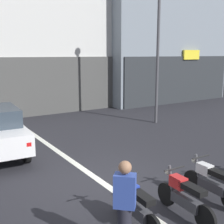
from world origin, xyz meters
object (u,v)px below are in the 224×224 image
(street_lamp, at_px, (158,32))
(motorcycle_blue_row_leftmost, at_px, (135,204))
(motorcycle_red_row_left_mid, at_px, (184,196))
(motorcycle_white_row_centre, at_px, (210,181))
(person_by_motorcycles, at_px, (125,207))

(street_lamp, xyz_separation_m, motorcycle_blue_row_leftmost, (-6.31, -6.62, -3.90))
(motorcycle_red_row_left_mid, relative_size, motorcycle_white_row_centre, 1.00)
(motorcycle_blue_row_leftmost, height_order, motorcycle_red_row_left_mid, same)
(motorcycle_blue_row_leftmost, xyz_separation_m, motorcycle_red_row_left_mid, (1.06, -0.28, 0.00))
(street_lamp, xyz_separation_m, motorcycle_white_row_centre, (-4.19, -6.71, -3.90))
(street_lamp, relative_size, motorcycle_blue_row_leftmost, 4.32)
(motorcycle_blue_row_leftmost, relative_size, motorcycle_red_row_left_mid, 1.00)
(person_by_motorcycles, bearing_deg, street_lamp, 45.87)
(street_lamp, height_order, motorcycle_red_row_left_mid, street_lamp)
(motorcycle_red_row_left_mid, xyz_separation_m, person_by_motorcycles, (-1.72, -0.28, 0.40))
(motorcycle_red_row_left_mid, bearing_deg, street_lamp, 52.75)
(motorcycle_blue_row_leftmost, distance_m, motorcycle_red_row_left_mid, 1.10)
(motorcycle_red_row_left_mid, bearing_deg, motorcycle_white_row_centre, 10.15)
(motorcycle_red_row_left_mid, relative_size, person_by_motorcycles, 1.00)
(street_lamp, distance_m, motorcycle_blue_row_leftmost, 9.95)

